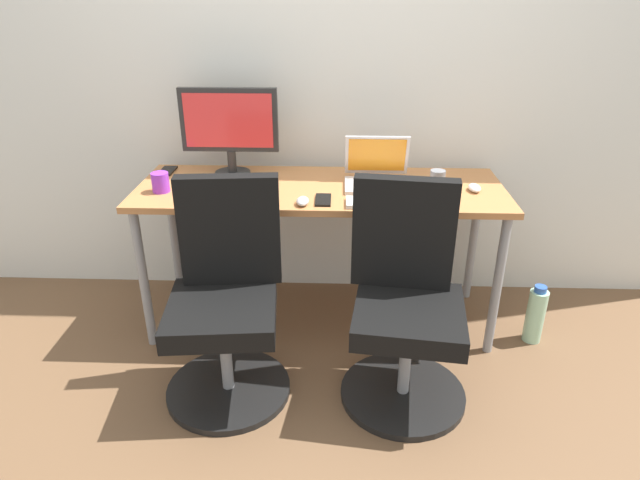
{
  "coord_description": "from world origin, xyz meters",
  "views": [
    {
      "loc": [
        0.09,
        -2.48,
        1.65
      ],
      "look_at": [
        0.0,
        -0.05,
        0.49
      ],
      "focal_mm": 30.69,
      "sensor_mm": 36.0,
      "label": 1
    }
  ],
  "objects": [
    {
      "name": "pen_cup",
      "position": [
        0.54,
        -0.06,
        0.8
      ],
      "size": [
        0.07,
        0.07,
        0.1
      ],
      "primitive_type": "cylinder",
      "color": "slate",
      "rests_on": "desk"
    },
    {
      "name": "mouse_by_laptop",
      "position": [
        -0.07,
        -0.24,
        0.77
      ],
      "size": [
        0.06,
        0.1,
        0.03
      ],
      "primitive_type": "ellipsoid",
      "color": "#B7B7B7",
      "rests_on": "desk"
    },
    {
      "name": "keyboard_by_monitor",
      "position": [
        -0.41,
        -0.22,
        0.76
      ],
      "size": [
        0.34,
        0.12,
        0.02
      ],
      "primitive_type": "cube",
      "color": "#B7B7B7",
      "rests_on": "desk"
    },
    {
      "name": "water_bottle_on_floor",
      "position": [
        1.07,
        -0.16,
        0.15
      ],
      "size": [
        0.09,
        0.09,
        0.31
      ],
      "color": "#A5D8B2",
      "rests_on": "ground"
    },
    {
      "name": "open_laptop",
      "position": [
        0.27,
        0.05,
        0.8
      ],
      "size": [
        0.31,
        0.28,
        0.22
      ],
      "color": "silver",
      "rests_on": "desk"
    },
    {
      "name": "desk",
      "position": [
        0.0,
        0.0,
        0.68
      ],
      "size": [
        1.76,
        0.61,
        0.75
      ],
      "color": "#B77542",
      "rests_on": "ground"
    },
    {
      "name": "office_chair_left",
      "position": [
        -0.38,
        -0.54,
        0.42
      ],
      "size": [
        0.54,
        0.54,
        0.94
      ],
      "color": "black",
      "rests_on": "ground"
    },
    {
      "name": "phone_near_laptop",
      "position": [
        -0.8,
        0.19,
        0.75
      ],
      "size": [
        0.07,
        0.14,
        0.01
      ],
      "primitive_type": "cube",
      "color": "black",
      "rests_on": "desk"
    },
    {
      "name": "coffee_mug",
      "position": [
        -0.74,
        -0.1,
        0.8
      ],
      "size": [
        0.08,
        0.08,
        0.09
      ],
      "primitive_type": "cylinder",
      "color": "purple",
      "rests_on": "desk"
    },
    {
      "name": "keyboard_by_laptop",
      "position": [
        0.29,
        -0.23,
        0.76
      ],
      "size": [
        0.34,
        0.12,
        0.02
      ],
      "primitive_type": "cube",
      "color": "silver",
      "rests_on": "desk"
    },
    {
      "name": "phone_near_monitor",
      "position": [
        0.02,
        -0.19,
        0.75
      ],
      "size": [
        0.07,
        0.14,
        0.01
      ],
      "primitive_type": "cube",
      "color": "black",
      "rests_on": "desk"
    },
    {
      "name": "ground_plane",
      "position": [
        0.0,
        0.0,
        0.0
      ],
      "size": [
        5.28,
        5.28,
        0.0
      ],
      "primitive_type": "plane",
      "color": "brown"
    },
    {
      "name": "desktop_monitor",
      "position": [
        -0.45,
        0.17,
        1.0
      ],
      "size": [
        0.48,
        0.18,
        0.43
      ],
      "color": "#262626",
      "rests_on": "desk"
    },
    {
      "name": "mouse_by_monitor",
      "position": [
        0.72,
        -0.04,
        0.77
      ],
      "size": [
        0.06,
        0.1,
        0.03
      ],
      "primitive_type": "ellipsoid",
      "color": "silver",
      "rests_on": "desk"
    },
    {
      "name": "back_wall",
      "position": [
        0.0,
        0.39,
        1.3
      ],
      "size": [
        4.4,
        0.04,
        2.6
      ],
      "primitive_type": "cube",
      "color": "silver",
      "rests_on": "ground"
    },
    {
      "name": "office_chair_right",
      "position": [
        0.37,
        -0.54,
        0.42
      ],
      "size": [
        0.54,
        0.54,
        0.94
      ],
      "color": "black",
      "rests_on": "ground"
    }
  ]
}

